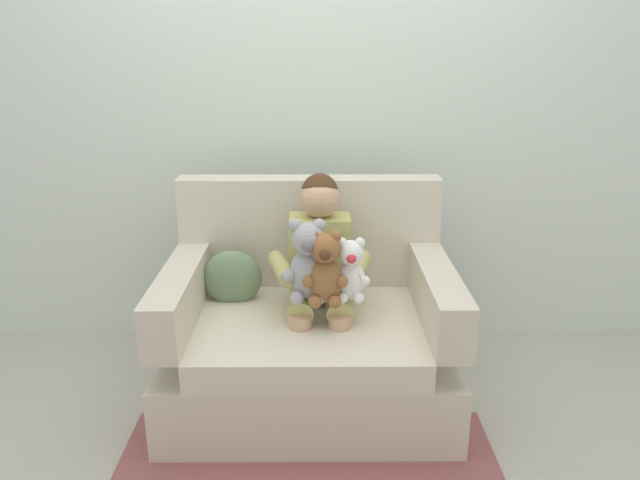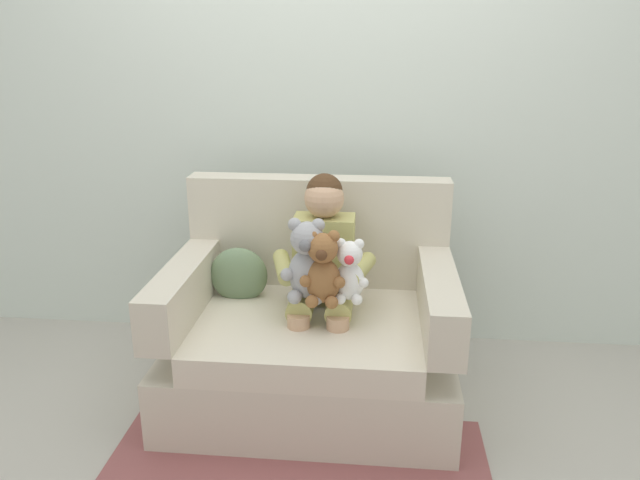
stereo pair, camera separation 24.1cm
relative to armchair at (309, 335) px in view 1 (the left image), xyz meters
name	(u,v)px [view 1 (the left image)]	position (x,y,z in m)	size (l,w,h in m)	color
ground_plane	(309,400)	(0.00, -0.04, -0.30)	(8.00, 8.00, 0.00)	#ADA89E
back_wall	(310,89)	(0.00, 0.68, 1.00)	(6.00, 0.10, 2.60)	silver
armchair	(309,335)	(0.00, 0.00, 0.00)	(1.21, 0.88, 0.93)	beige
seated_child	(320,262)	(0.05, 0.02, 0.33)	(0.45, 0.39, 0.82)	tan
plush_white	(350,271)	(0.17, -0.13, 0.35)	(0.16, 0.13, 0.26)	white
plush_grey	(307,263)	(0.00, -0.13, 0.39)	(0.20, 0.17, 0.34)	#9E9EA3
plush_brown	(325,270)	(0.07, -0.17, 0.37)	(0.18, 0.15, 0.31)	brown
throw_pillow	(232,278)	(-0.34, 0.12, 0.22)	(0.26, 0.12, 0.26)	slate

